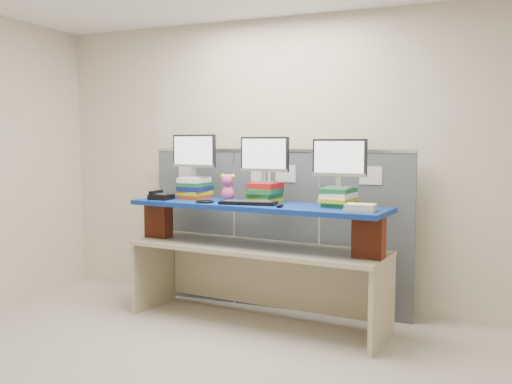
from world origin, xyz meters
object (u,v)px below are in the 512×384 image
at_px(blue_board, 256,206).
at_px(monitor_right, 339,160).
at_px(monitor_left, 194,153).
at_px(monitor_center, 265,157).
at_px(desk_phone, 160,196).
at_px(desk, 256,262).
at_px(keyboard, 248,203).

distance_m(blue_board, monitor_right, 0.83).
relative_size(monitor_left, monitor_center, 1.00).
relative_size(monitor_left, desk_phone, 2.38).
distance_m(monitor_left, desk_phone, 0.51).
bearing_deg(desk, blue_board, -84.38).
bearing_deg(monitor_right, desk_phone, -171.74).
height_order(monitor_left, desk_phone, monitor_left).
distance_m(monitor_center, keyboard, 0.45).
height_order(monitor_left, keyboard, monitor_left).
bearing_deg(monitor_left, monitor_center, -0.00).
distance_m(desk, desk_phone, 1.09).
relative_size(desk, keyboard, 4.66).
height_order(blue_board, monitor_right, monitor_right).
xyz_separation_m(monitor_left, monitor_center, (0.74, -0.07, -0.02)).
xyz_separation_m(blue_board, desk_phone, (-0.95, -0.03, 0.05)).
bearing_deg(keyboard, desk_phone, 168.73).
distance_m(desk, keyboard, 0.53).
distance_m(desk, monitor_left, 1.19).
relative_size(desk, monitor_left, 5.06).
height_order(keyboard, desk_phone, desk_phone).
relative_size(monitor_right, keyboard, 0.92).
distance_m(monitor_left, keyboard, 0.84).
height_order(monitor_right, keyboard, monitor_right).
xyz_separation_m(monitor_right, keyboard, (-0.75, -0.14, -0.37)).
xyz_separation_m(blue_board, monitor_left, (-0.71, 0.19, 0.45)).
bearing_deg(blue_board, desk, 95.62).
bearing_deg(desk, monitor_left, 170.72).
bearing_deg(keyboard, blue_board, 63.95).
xyz_separation_m(desk, keyboard, (-0.03, -0.10, 0.52)).
distance_m(monitor_left, monitor_center, 0.75).
bearing_deg(monitor_right, blue_board, -170.56).
height_order(desk, monitor_center, monitor_center).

